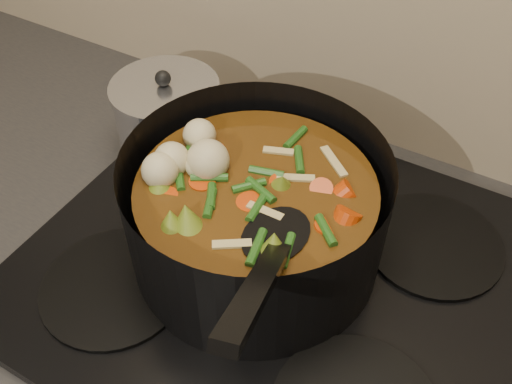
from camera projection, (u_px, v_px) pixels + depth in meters
The scene contains 3 objects.
stovetop at pixel (279, 270), 0.73m from camera, with size 0.62×0.54×0.03m.
stockpot at pixel (256, 214), 0.69m from camera, with size 0.33×0.41×0.23m.
saucepan at pixel (168, 115), 0.85m from camera, with size 0.16×0.16×0.13m.
Camera 1 is at (0.19, 1.53, 1.51)m, focal length 40.00 mm.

